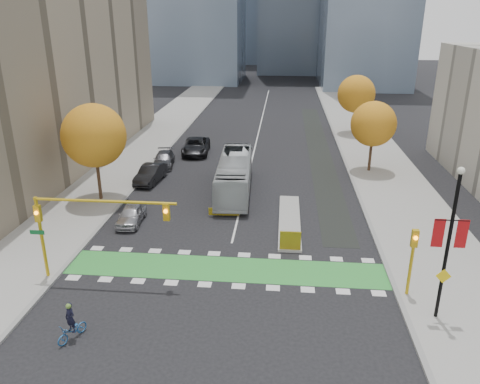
% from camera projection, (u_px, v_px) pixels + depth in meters
% --- Properties ---
extents(ground, '(300.00, 300.00, 0.00)m').
position_uv_depth(ground, '(222.00, 282.00, 27.68)').
color(ground, black).
rests_on(ground, ground).
extents(sidewalk_west, '(7.00, 120.00, 0.15)m').
position_uv_depth(sidewalk_west, '(116.00, 170.00, 47.45)').
color(sidewalk_west, gray).
rests_on(sidewalk_west, ground).
extents(sidewalk_east, '(7.00, 120.00, 0.15)m').
position_uv_depth(sidewalk_east, '(388.00, 178.00, 45.08)').
color(sidewalk_east, gray).
rests_on(sidewalk_east, ground).
extents(curb_west, '(0.30, 120.00, 0.16)m').
position_uv_depth(curb_west, '(150.00, 171.00, 47.15)').
color(curb_west, gray).
rests_on(curb_west, ground).
extents(curb_east, '(0.30, 120.00, 0.16)m').
position_uv_depth(curb_east, '(351.00, 177.00, 45.39)').
color(curb_east, gray).
rests_on(curb_east, ground).
extents(bike_crossing, '(20.00, 3.00, 0.01)m').
position_uv_depth(bike_crossing, '(226.00, 269.00, 29.08)').
color(bike_crossing, green).
rests_on(bike_crossing, ground).
extents(centre_line, '(0.15, 70.00, 0.01)m').
position_uv_depth(centre_line, '(260.00, 128.00, 64.90)').
color(centre_line, silver).
rests_on(centre_line, ground).
extents(bike_lane_paint, '(2.50, 50.00, 0.01)m').
position_uv_depth(bike_lane_paint, '(318.00, 149.00, 54.94)').
color(bike_lane_paint, black).
rests_on(bike_lane_paint, ground).
extents(median_island, '(1.60, 10.00, 0.16)m').
position_uv_depth(median_island, '(290.00, 221.00, 35.68)').
color(median_island, gray).
rests_on(median_island, ground).
extents(hazard_board, '(1.40, 0.12, 1.30)m').
position_uv_depth(hazard_board, '(290.00, 241.00, 30.96)').
color(hazard_board, yellow).
rests_on(hazard_board, median_island).
extents(building_west, '(16.00, 44.00, 25.00)m').
position_uv_depth(building_west, '(7.00, 40.00, 45.82)').
color(building_west, gray).
rests_on(building_west, ground).
extents(tree_west, '(5.20, 5.20, 8.22)m').
position_uv_depth(tree_west, '(94.00, 136.00, 37.91)').
color(tree_west, '#332114').
rests_on(tree_west, ground).
extents(tree_east_near, '(4.40, 4.40, 7.08)m').
position_uv_depth(tree_east_near, '(373.00, 124.00, 45.37)').
color(tree_east_near, '#332114').
rests_on(tree_east_near, ground).
extents(tree_east_far, '(4.80, 4.80, 7.65)m').
position_uv_depth(tree_east_far, '(356.00, 94.00, 60.09)').
color(tree_east_far, '#332114').
rests_on(tree_east_far, ground).
extents(traffic_signal_west, '(8.53, 0.56, 5.20)m').
position_uv_depth(traffic_signal_west, '(82.00, 218.00, 26.47)').
color(traffic_signal_west, '#BF9914').
rests_on(traffic_signal_west, ground).
extents(traffic_signal_east, '(0.35, 0.43, 4.10)m').
position_uv_depth(traffic_signal_east, '(413.00, 253.00, 25.32)').
color(traffic_signal_east, '#BF9914').
rests_on(traffic_signal_east, ground).
extents(banner_lamppost, '(1.65, 0.36, 8.28)m').
position_uv_depth(banner_lamppost, '(449.00, 239.00, 22.71)').
color(banner_lamppost, black).
rests_on(banner_lamppost, ground).
extents(cyclist, '(1.28, 1.84, 2.01)m').
position_uv_depth(cyclist, '(72.00, 327.00, 22.58)').
color(cyclist, '#215898').
rests_on(cyclist, ground).
extents(bus, '(3.24, 11.75, 3.24)m').
position_uv_depth(bus, '(235.00, 175.00, 41.15)').
color(bus, '#B2B7BA').
rests_on(bus, ground).
extents(parked_car_a, '(1.80, 4.12, 1.38)m').
position_uv_depth(parked_car_a, '(131.00, 214.00, 35.28)').
color(parked_car_a, '#AAAAAF').
rests_on(parked_car_a, ground).
extents(parked_car_b, '(2.18, 5.05, 1.62)m').
position_uv_depth(parked_car_b, '(151.00, 174.00, 43.91)').
color(parked_car_b, black).
rests_on(parked_car_b, ground).
extents(parked_car_c, '(2.60, 5.09, 1.42)m').
position_uv_depth(parked_car_c, '(164.00, 159.00, 48.60)').
color(parked_car_c, '#45464A').
rests_on(parked_car_c, ground).
extents(parked_car_d, '(3.24, 6.29, 1.70)m').
position_uv_depth(parked_car_d, '(196.00, 146.00, 52.98)').
color(parked_car_d, black).
rests_on(parked_car_d, ground).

